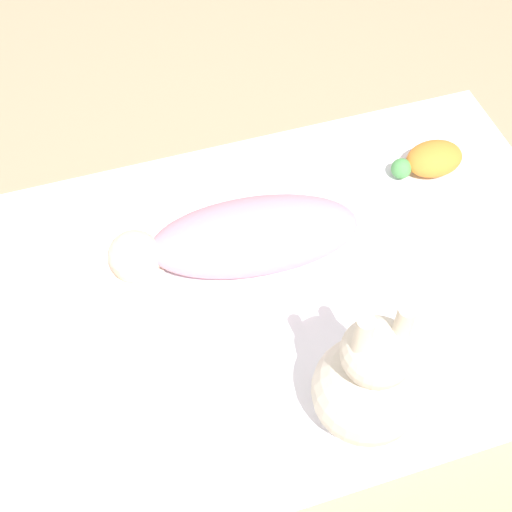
% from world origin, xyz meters
% --- Properties ---
extents(ground_plane, '(12.00, 12.00, 0.00)m').
position_xyz_m(ground_plane, '(0.00, 0.00, 0.00)').
color(ground_plane, '#9E8466').
extents(bed_mattress, '(1.54, 0.90, 0.19)m').
position_xyz_m(bed_mattress, '(0.00, 0.00, 0.10)').
color(bed_mattress, white).
rests_on(bed_mattress, ground_plane).
extents(burp_cloth, '(0.20, 0.20, 0.02)m').
position_xyz_m(burp_cloth, '(0.30, -0.09, 0.20)').
color(burp_cloth, white).
rests_on(burp_cloth, bed_mattress).
extents(swaddled_baby, '(0.58, 0.25, 0.14)m').
position_xyz_m(swaddled_baby, '(0.01, -0.09, 0.26)').
color(swaddled_baby, pink).
rests_on(swaddled_baby, bed_mattress).
extents(pillow, '(0.38, 0.35, 0.07)m').
position_xyz_m(pillow, '(0.50, 0.10, 0.23)').
color(pillow, white).
rests_on(pillow, bed_mattress).
extents(bunny_plush, '(0.21, 0.21, 0.37)m').
position_xyz_m(bunny_plush, '(-0.10, 0.36, 0.33)').
color(bunny_plush, beige).
rests_on(bunny_plush, bed_mattress).
extents(turtle_plush, '(0.19, 0.11, 0.08)m').
position_xyz_m(turtle_plush, '(-0.53, -0.21, 0.23)').
color(turtle_plush, orange).
rests_on(turtle_plush, bed_mattress).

